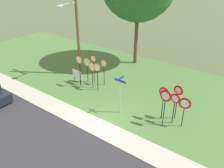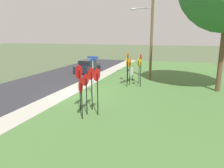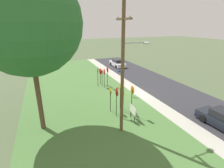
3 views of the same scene
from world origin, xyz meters
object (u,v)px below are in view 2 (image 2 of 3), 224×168
(yield_sign_near_left, at_px, (79,76))
(street_name_post, at_px, (93,72))
(stop_sign_far_center, at_px, (128,60))
(stop_sign_center_tall, at_px, (130,65))
(yield_sign_near_right, at_px, (97,81))
(notice_board, at_px, (131,72))
(yield_sign_far_right, at_px, (86,85))
(stop_sign_near_right, at_px, (140,67))
(stop_sign_far_left, at_px, (141,63))
(utility_pole, at_px, (150,27))
(stop_sign_far_right, at_px, (139,65))
(parked_hatchback_near, at_px, (88,66))
(stop_sign_near_left, at_px, (127,66))
(yield_sign_far_left, at_px, (91,78))
(yield_sign_center, at_px, (81,88))

(yield_sign_near_left, distance_m, street_name_post, 3.19)
(stop_sign_far_center, distance_m, stop_sign_center_tall, 1.13)
(yield_sign_near_right, bearing_deg, yield_sign_near_left, -96.06)
(notice_board, bearing_deg, yield_sign_near_right, 5.18)
(yield_sign_near_left, height_order, yield_sign_far_right, yield_sign_near_left)
(stop_sign_near_right, distance_m, notice_board, 2.53)
(stop_sign_far_left, distance_m, yield_sign_far_right, 8.24)
(stop_sign_near_right, xyz_separation_m, yield_sign_near_left, (6.70, -2.22, 0.32))
(yield_sign_near_left, height_order, utility_pole, utility_pole)
(stop_sign_far_right, height_order, stop_sign_center_tall, stop_sign_center_tall)
(stop_sign_near_right, relative_size, parked_hatchback_near, 0.53)
(yield_sign_near_left, relative_size, yield_sign_far_right, 1.17)
(stop_sign_near_left, distance_m, yield_sign_near_right, 6.85)
(stop_sign_near_left, xyz_separation_m, stop_sign_near_right, (-0.19, 1.09, -0.05))
(stop_sign_near_left, xyz_separation_m, stop_sign_center_tall, (-0.63, 0.08, -0.03))
(stop_sign_far_center, xyz_separation_m, yield_sign_far_left, (7.76, -0.22, -0.17))
(yield_sign_far_left, distance_m, yield_sign_far_right, 0.81)
(yield_sign_far_right, xyz_separation_m, parked_hatchback_near, (-13.04, -5.76, -1.07))
(stop_sign_near_left, height_order, utility_pole, utility_pole)
(yield_sign_far_left, relative_size, utility_pole, 0.27)
(yield_sign_far_right, xyz_separation_m, notice_board, (-9.17, 0.41, -0.84))
(yield_sign_near_right, relative_size, parked_hatchback_near, 0.57)
(stop_sign_center_tall, bearing_deg, stop_sign_near_right, 73.08)
(yield_sign_near_right, distance_m, yield_sign_center, 0.98)
(stop_sign_near_right, distance_m, yield_sign_near_left, 7.06)
(stop_sign_far_center, distance_m, street_name_post, 5.17)
(stop_sign_near_right, distance_m, yield_sign_far_right, 7.30)
(stop_sign_far_right, bearing_deg, street_name_post, -21.15)
(stop_sign_near_left, height_order, yield_sign_far_left, yield_sign_far_left)
(stop_sign_far_left, bearing_deg, yield_sign_near_left, -13.29)
(notice_board, xyz_separation_m, parked_hatchback_near, (-3.88, -6.17, -0.23))
(stop_sign_center_tall, relative_size, notice_board, 1.87)
(stop_sign_near_left, relative_size, yield_sign_far_left, 0.97)
(stop_sign_near_left, relative_size, notice_board, 1.94)
(stop_sign_far_center, height_order, notice_board, stop_sign_far_center)
(stop_sign_far_center, distance_m, yield_sign_near_left, 8.17)
(parked_hatchback_near, bearing_deg, utility_pole, 68.49)
(utility_pole, relative_size, notice_board, 7.35)
(yield_sign_far_right, relative_size, utility_pole, 0.25)
(yield_sign_near_right, xyz_separation_m, yield_sign_far_right, (0.08, -0.61, -0.23))
(stop_sign_near_right, bearing_deg, stop_sign_center_tall, -106.60)
(notice_board, bearing_deg, stop_sign_far_left, 48.36)
(stop_sign_far_center, bearing_deg, yield_sign_center, 0.61)
(yield_sign_near_right, bearing_deg, yield_sign_far_left, -128.53)
(notice_board, bearing_deg, yield_sign_far_left, 0.93)
(stop_sign_far_left, bearing_deg, notice_board, -134.00)
(yield_sign_center, xyz_separation_m, notice_board, (-9.82, 0.39, -0.78))
(stop_sign_far_left, distance_m, street_name_post, 5.21)
(yield_sign_far_right, distance_m, notice_board, 9.21)
(stop_sign_far_center, height_order, stop_sign_far_right, stop_sign_far_center)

